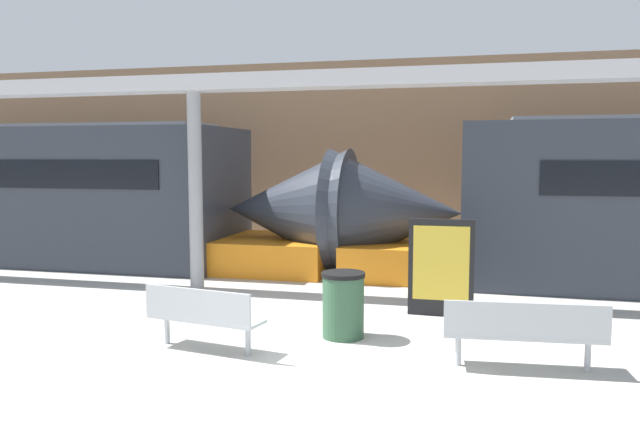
% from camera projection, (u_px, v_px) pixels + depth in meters
% --- Properties ---
extents(ground_plane, '(60.00, 60.00, 0.00)m').
position_uv_depth(ground_plane, '(267.00, 361.00, 7.52)').
color(ground_plane, '#B2AFA8').
extents(station_wall, '(56.00, 0.20, 5.00)m').
position_uv_depth(station_wall, '(383.00, 155.00, 16.60)').
color(station_wall, '#937051').
rests_on(station_wall, ground_plane).
extents(train_right, '(14.82, 2.93, 3.20)m').
position_uv_depth(train_right, '(43.00, 197.00, 14.94)').
color(train_right, '#2D333D').
rests_on(train_right, ground_plane).
extents(bench_near, '(1.60, 0.70, 0.83)m').
position_uv_depth(bench_near, '(202.00, 314.00, 7.88)').
color(bench_near, '#ADB2B7').
rests_on(bench_near, ground_plane).
extents(bench_far, '(1.85, 0.59, 0.83)m').
position_uv_depth(bench_far, '(524.00, 330.00, 7.14)').
color(bench_far, '#ADB2B7').
rests_on(bench_far, ground_plane).
extents(trash_bin, '(0.60, 0.60, 0.90)m').
position_uv_depth(trash_bin, '(343.00, 305.00, 8.49)').
color(trash_bin, '#2D5138').
rests_on(trash_bin, ground_plane).
extents(poster_board, '(1.00, 0.07, 1.51)m').
position_uv_depth(poster_board, '(441.00, 267.00, 9.59)').
color(poster_board, black).
rests_on(poster_board, ground_plane).
extents(support_column_near, '(0.25, 0.25, 3.63)m').
position_uv_depth(support_column_near, '(196.00, 192.00, 11.44)').
color(support_column_near, gray).
rests_on(support_column_near, ground_plane).
extents(canopy_beam, '(28.00, 0.60, 0.28)m').
position_uv_depth(canopy_beam, '(193.00, 84.00, 11.25)').
color(canopy_beam, '#B7B7BC').
rests_on(canopy_beam, support_column_near).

